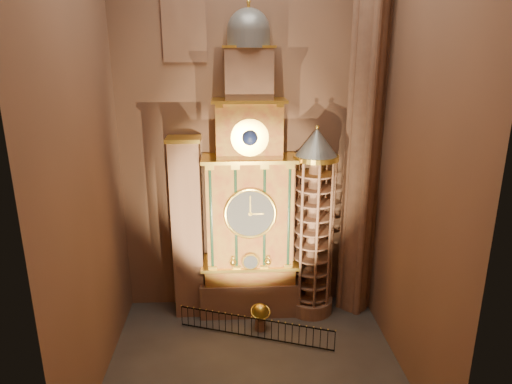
{
  "coord_description": "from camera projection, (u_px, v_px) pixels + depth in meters",
  "views": [
    {
      "loc": [
        -0.95,
        -18.46,
        14.49
      ],
      "look_at": [
        0.25,
        3.0,
        7.79
      ],
      "focal_mm": 32.0,
      "sensor_mm": 36.0,
      "label": 1
    }
  ],
  "objects": [
    {
      "name": "floor",
      "position": [
        254.0,
        365.0,
        21.96
      ],
      "size": [
        14.0,
        14.0,
        0.0
      ],
      "primitive_type": "plane",
      "color": "#383330",
      "rests_on": "ground"
    },
    {
      "name": "gothic_pier",
      "position": [
        366.0,
        120.0,
        23.77
      ],
      "size": [
        2.04,
        2.04,
        22.0
      ],
      "color": "#8C634C",
      "rests_on": "floor"
    },
    {
      "name": "portrait_tower",
      "position": [
        188.0,
        228.0,
        24.99
      ],
      "size": [
        1.8,
        1.6,
        10.2
      ],
      "color": "#8C634C",
      "rests_on": "floor"
    },
    {
      "name": "astronomical_clock",
      "position": [
        249.0,
        201.0,
        24.7
      ],
      "size": [
        5.6,
        2.41,
        16.7
      ],
      "color": "#8C634C",
      "rests_on": "floor"
    },
    {
      "name": "stair_turret",
      "position": [
        313.0,
        226.0,
        25.05
      ],
      "size": [
        2.5,
        2.5,
        10.8
      ],
      "color": "#8C634C",
      "rests_on": "floor"
    },
    {
      "name": "wall_right",
      "position": [
        421.0,
        137.0,
        19.05
      ],
      "size": [
        0.0,
        22.0,
        22.0
      ],
      "primitive_type": "plane",
      "rotation": [
        1.57,
        0.0,
        -1.57
      ],
      "color": "#8F644D",
      "rests_on": "floor"
    },
    {
      "name": "stained_glass_window",
      "position": [
        183.0,
        8.0,
        22.52
      ],
      "size": [
        2.2,
        0.14,
        5.2
      ],
      "color": "navy",
      "rests_on": "wall_back"
    },
    {
      "name": "celestial_globe",
      "position": [
        260.0,
        314.0,
        24.46
      ],
      "size": [
        1.28,
        1.23,
        1.54
      ],
      "color": "#8C634C",
      "rests_on": "floor"
    },
    {
      "name": "wall_left",
      "position": [
        80.0,
        141.0,
        18.31
      ],
      "size": [
        0.0,
        22.0,
        22.0
      ],
      "primitive_type": "plane",
      "rotation": [
        1.57,
        0.0,
        1.57
      ],
      "color": "#8F644D",
      "rests_on": "floor"
    },
    {
      "name": "iron_railing",
      "position": [
        255.0,
        328.0,
        23.77
      ],
      "size": [
        7.85,
        2.79,
        1.16
      ],
      "color": "black",
      "rests_on": "floor"
    },
    {
      "name": "wall_back",
      "position": [
        248.0,
        118.0,
        24.4
      ],
      "size": [
        22.0,
        0.0,
        22.0
      ],
      "primitive_type": "plane",
      "rotation": [
        1.57,
        0.0,
        0.0
      ],
      "color": "#8F644D",
      "rests_on": "floor"
    }
  ]
}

